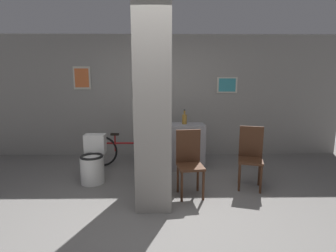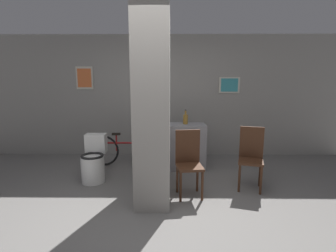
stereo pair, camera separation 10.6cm
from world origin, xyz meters
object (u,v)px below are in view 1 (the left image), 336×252
at_px(chair_near_pillar, 189,160).
at_px(bicycle, 129,150).
at_px(toilet, 93,163).
at_px(bottle_tall, 184,119).
at_px(chair_by_doorway, 251,155).

bearing_deg(chair_near_pillar, bicycle, 122.53).
bearing_deg(chair_near_pillar, toilet, 154.72).
relative_size(toilet, bicycle, 0.46).
bearing_deg(bottle_tall, chair_by_doorway, -43.19).
height_order(chair_near_pillar, chair_by_doorway, same).
height_order(toilet, bicycle, toilet).
xyz_separation_m(chair_by_doorway, bicycle, (-2.03, 1.00, -0.20)).
height_order(bicycle, bottle_tall, bottle_tall).
xyz_separation_m(bicycle, bottle_tall, (1.06, -0.09, 0.63)).
xyz_separation_m(chair_near_pillar, bottle_tall, (0.01, 1.17, 0.43)).
height_order(chair_near_pillar, bottle_tall, bottle_tall).
bearing_deg(chair_near_pillar, bottle_tall, 82.09).
distance_m(chair_near_pillar, bottle_tall, 1.25).
xyz_separation_m(toilet, chair_by_doorway, (2.53, -0.24, 0.19)).
relative_size(chair_by_doorway, bottle_tall, 3.40).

